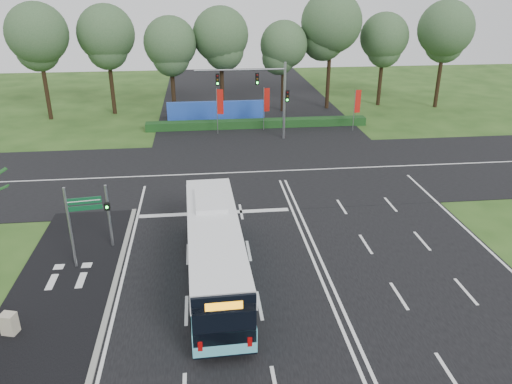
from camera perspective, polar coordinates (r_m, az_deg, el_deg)
ground at (r=27.95m, az=5.95°, el=-6.39°), size 120.00×120.00×0.00m
road_main at (r=27.94m, az=5.95°, el=-6.35°), size 20.00×120.00×0.04m
road_cross at (r=38.64m, az=2.28°, el=2.39°), size 120.00×14.00×0.05m
bike_path at (r=25.77m, az=-21.33°, el=-10.75°), size 5.00×18.00×0.06m
kerb_strip at (r=25.22m, az=-15.99°, el=-10.68°), size 0.25×18.00×0.12m
city_bus at (r=24.17m, az=-4.73°, el=-6.72°), size 2.80×11.93×3.41m
pedestrian_signal at (r=28.18m, az=-16.49°, el=-2.42°), size 0.30×0.43×3.68m
street_sign at (r=26.39m, az=-19.86°, el=-2.83°), size 1.73×0.30×4.46m
utility_cabinet at (r=23.82m, az=-26.36°, el=-13.37°), size 0.71×0.64×0.99m
banner_flag_left at (r=47.61m, az=-4.21°, el=9.94°), size 0.64×0.16×4.40m
banner_flag_mid at (r=48.90m, az=1.15°, el=10.22°), size 0.61×0.18×4.21m
banner_flag_right at (r=49.58m, az=11.46°, el=9.87°), size 0.61×0.10×4.10m
traffic_light_gantry at (r=45.48m, az=1.02°, el=11.68°), size 8.41×0.28×7.00m
hedge at (r=50.31m, az=0.16°, el=7.82°), size 22.00×1.20×0.80m
blue_hoarding at (r=52.27m, az=-4.57°, el=9.13°), size 10.00×0.30×2.20m
eucalyptus_row at (r=55.34m, az=-0.46°, el=17.68°), size 49.10×8.26×12.71m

